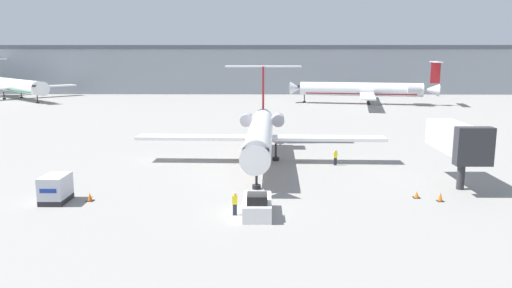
{
  "coord_description": "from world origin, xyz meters",
  "views": [
    {
      "loc": [
        0.55,
        -37.85,
        12.64
      ],
      "look_at": [
        0.0,
        11.75,
        3.43
      ],
      "focal_mm": 35.0,
      "sensor_mm": 36.0,
      "label": 1
    }
  ],
  "objects_px": {
    "traffic_cone_mid": "(440,197)",
    "airplane_parked_far_right": "(365,89)",
    "luggage_cart": "(56,189)",
    "worker_near_tug": "(235,203)",
    "pushback_tug": "(257,206)",
    "worker_by_wing": "(335,157)",
    "airplane_parked_far_left": "(13,85)",
    "airplane_main": "(260,132)",
    "traffic_cone_left": "(90,197)",
    "jet_bridge": "(457,139)",
    "traffic_cone_right": "(417,195)"
  },
  "relations": [
    {
      "from": "airplane_main",
      "to": "traffic_cone_mid",
      "type": "relative_size",
      "value": 35.18
    },
    {
      "from": "luggage_cart",
      "to": "traffic_cone_mid",
      "type": "xyz_separation_m",
      "value": [
        32.87,
        0.56,
        -0.77
      ]
    },
    {
      "from": "worker_by_wing",
      "to": "traffic_cone_left",
      "type": "distance_m",
      "value": 26.98
    },
    {
      "from": "worker_by_wing",
      "to": "traffic_cone_mid",
      "type": "height_order",
      "value": "worker_by_wing"
    },
    {
      "from": "traffic_cone_right",
      "to": "jet_bridge",
      "type": "bearing_deg",
      "value": 42.31
    },
    {
      "from": "traffic_cone_mid",
      "to": "airplane_parked_far_right",
      "type": "relative_size",
      "value": 0.02
    },
    {
      "from": "airplane_main",
      "to": "traffic_cone_mid",
      "type": "xyz_separation_m",
      "value": [
        15.48,
        -15.44,
        -3.11
      ]
    },
    {
      "from": "airplane_main",
      "to": "airplane_parked_far_right",
      "type": "xyz_separation_m",
      "value": [
        25.38,
        65.33,
        0.08
      ]
    },
    {
      "from": "traffic_cone_mid",
      "to": "traffic_cone_right",
      "type": "bearing_deg",
      "value": 149.88
    },
    {
      "from": "pushback_tug",
      "to": "airplane_main",
      "type": "bearing_deg",
      "value": 89.42
    },
    {
      "from": "worker_by_wing",
      "to": "jet_bridge",
      "type": "height_order",
      "value": "jet_bridge"
    },
    {
      "from": "worker_near_tug",
      "to": "traffic_cone_right",
      "type": "height_order",
      "value": "worker_near_tug"
    },
    {
      "from": "pushback_tug",
      "to": "luggage_cart",
      "type": "bearing_deg",
      "value": 169.27
    },
    {
      "from": "luggage_cart",
      "to": "traffic_cone_right",
      "type": "distance_m",
      "value": 31.2
    },
    {
      "from": "luggage_cart",
      "to": "jet_bridge",
      "type": "height_order",
      "value": "jet_bridge"
    },
    {
      "from": "airplane_parked_far_right",
      "to": "traffic_cone_left",
      "type": "bearing_deg",
      "value": -116.27
    },
    {
      "from": "airplane_main",
      "to": "traffic_cone_left",
      "type": "relative_size",
      "value": 39.4
    },
    {
      "from": "worker_by_wing",
      "to": "traffic_cone_mid",
      "type": "distance_m",
      "value": 15.41
    },
    {
      "from": "pushback_tug",
      "to": "worker_by_wing",
      "type": "xyz_separation_m",
      "value": [
        8.67,
        17.53,
        0.18
      ]
    },
    {
      "from": "traffic_cone_left",
      "to": "traffic_cone_mid",
      "type": "height_order",
      "value": "traffic_cone_mid"
    },
    {
      "from": "traffic_cone_mid",
      "to": "worker_by_wing",
      "type": "bearing_deg",
      "value": 117.09
    },
    {
      "from": "traffic_cone_right",
      "to": "traffic_cone_mid",
      "type": "bearing_deg",
      "value": -30.12
    },
    {
      "from": "airplane_main",
      "to": "traffic_cone_right",
      "type": "distance_m",
      "value": 20.2
    },
    {
      "from": "airplane_main",
      "to": "luggage_cart",
      "type": "distance_m",
      "value": 23.74
    },
    {
      "from": "jet_bridge",
      "to": "worker_near_tug",
      "type": "bearing_deg",
      "value": -155.64
    },
    {
      "from": "traffic_cone_right",
      "to": "airplane_main",
      "type": "bearing_deg",
      "value": 133.61
    },
    {
      "from": "airplane_parked_far_left",
      "to": "jet_bridge",
      "type": "relative_size",
      "value": 3.23
    },
    {
      "from": "traffic_cone_left",
      "to": "jet_bridge",
      "type": "relative_size",
      "value": 0.08
    },
    {
      "from": "traffic_cone_left",
      "to": "jet_bridge",
      "type": "height_order",
      "value": "jet_bridge"
    },
    {
      "from": "traffic_cone_right",
      "to": "airplane_parked_far_right",
      "type": "xyz_separation_m",
      "value": [
        11.62,
        79.77,
        3.3
      ]
    },
    {
      "from": "traffic_cone_right",
      "to": "jet_bridge",
      "type": "height_order",
      "value": "jet_bridge"
    },
    {
      "from": "airplane_main",
      "to": "jet_bridge",
      "type": "distance_m",
      "value": 21.19
    },
    {
      "from": "traffic_cone_right",
      "to": "traffic_cone_left",
      "type": "bearing_deg",
      "value": -177.48
    },
    {
      "from": "jet_bridge",
      "to": "traffic_cone_right",
      "type": "bearing_deg",
      "value": -137.69
    },
    {
      "from": "traffic_cone_left",
      "to": "airplane_parked_far_left",
      "type": "bearing_deg",
      "value": 119.29
    },
    {
      "from": "airplane_parked_far_left",
      "to": "pushback_tug",
      "type": "bearing_deg",
      "value": -55.39
    },
    {
      "from": "traffic_cone_mid",
      "to": "airplane_parked_far_left",
      "type": "relative_size",
      "value": 0.03
    },
    {
      "from": "worker_near_tug",
      "to": "traffic_cone_mid",
      "type": "xyz_separation_m",
      "value": [
        17.43,
        3.87,
        -0.59
      ]
    },
    {
      "from": "airplane_main",
      "to": "jet_bridge",
      "type": "relative_size",
      "value": 2.99
    },
    {
      "from": "airplane_main",
      "to": "traffic_cone_mid",
      "type": "bearing_deg",
      "value": -44.92
    },
    {
      "from": "worker_near_tug",
      "to": "traffic_cone_left",
      "type": "xyz_separation_m",
      "value": [
        -12.67,
        3.62,
        -0.63
      ]
    },
    {
      "from": "worker_by_wing",
      "to": "traffic_cone_mid",
      "type": "xyz_separation_m",
      "value": [
        7.01,
        -13.71,
        -0.54
      ]
    },
    {
      "from": "airplane_parked_far_left",
      "to": "airplane_main",
      "type": "bearing_deg",
      "value": -49.13
    },
    {
      "from": "traffic_cone_mid",
      "to": "airplane_parked_far_left",
      "type": "bearing_deg",
      "value": 131.61
    },
    {
      "from": "luggage_cart",
      "to": "worker_near_tug",
      "type": "bearing_deg",
      "value": -12.09
    },
    {
      "from": "pushback_tug",
      "to": "airplane_parked_far_right",
      "type": "xyz_separation_m",
      "value": [
        25.57,
        84.58,
        2.83
      ]
    },
    {
      "from": "luggage_cart",
      "to": "traffic_cone_mid",
      "type": "relative_size",
      "value": 3.67
    },
    {
      "from": "airplane_main",
      "to": "luggage_cart",
      "type": "relative_size",
      "value": 9.6
    },
    {
      "from": "pushback_tug",
      "to": "airplane_parked_far_right",
      "type": "relative_size",
      "value": 0.13
    },
    {
      "from": "worker_near_tug",
      "to": "jet_bridge",
      "type": "distance_m",
      "value": 22.89
    }
  ]
}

